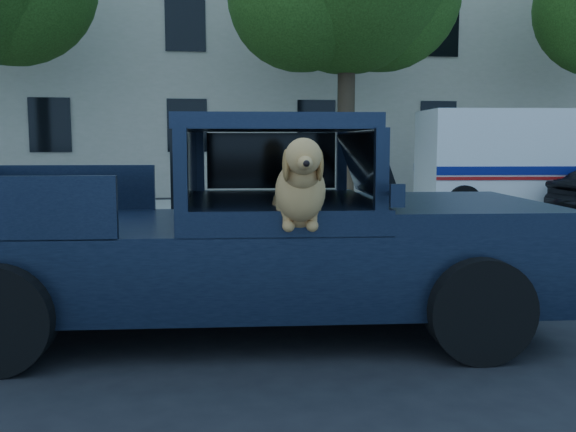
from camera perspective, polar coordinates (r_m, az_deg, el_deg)
name	(u,v)px	position (r m, az deg, el deg)	size (l,w,h in m)	color
ground	(83,319)	(6.74, -17.78, -8.69)	(120.00, 120.00, 0.00)	black
far_sidewalk	(146,211)	(15.74, -12.52, 0.47)	(60.00, 4.00, 0.15)	gray
lane_stripes	(252,253)	(10.01, -3.25, -3.32)	(21.60, 0.14, 0.01)	silver
building_main	(244,61)	(23.16, -3.93, 13.56)	(26.00, 6.00, 9.00)	beige
pickup_truck	(235,258)	(5.98, -4.74, -3.77)	(5.67, 3.04, 1.97)	black
mail_truck	(512,168)	(16.40, 19.28, 4.01)	(4.68, 2.68, 2.47)	silver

